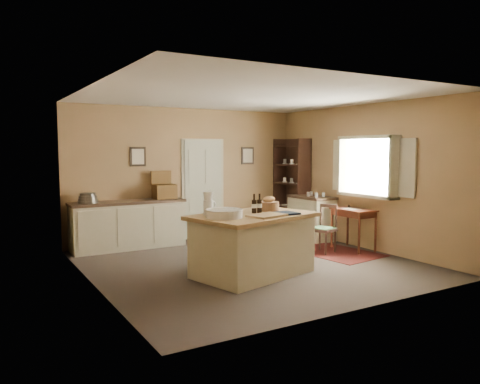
% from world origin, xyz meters
% --- Properties ---
extents(ground, '(5.00, 5.00, 0.00)m').
position_xyz_m(ground, '(0.00, 0.00, 0.00)').
color(ground, '#4C413A').
rests_on(ground, ground).
extents(wall_back, '(5.00, 0.10, 2.70)m').
position_xyz_m(wall_back, '(0.00, 2.50, 1.35)').
color(wall_back, '#99764D').
rests_on(wall_back, ground).
extents(wall_front, '(5.00, 0.10, 2.70)m').
position_xyz_m(wall_front, '(0.00, -2.50, 1.35)').
color(wall_front, '#99764D').
rests_on(wall_front, ground).
extents(wall_left, '(0.10, 5.00, 2.70)m').
position_xyz_m(wall_left, '(-2.50, 0.00, 1.35)').
color(wall_left, '#99764D').
rests_on(wall_left, ground).
extents(wall_right, '(0.10, 5.00, 2.70)m').
position_xyz_m(wall_right, '(2.50, 0.00, 1.35)').
color(wall_right, '#99764D').
rests_on(wall_right, ground).
extents(ceiling, '(5.00, 5.00, 0.00)m').
position_xyz_m(ceiling, '(0.00, 0.00, 2.70)').
color(ceiling, silver).
rests_on(ceiling, wall_back).
extents(door, '(0.97, 0.06, 2.11)m').
position_xyz_m(door, '(0.35, 2.47, 1.05)').
color(door, '#B2B49A').
rests_on(door, ground).
extents(framed_prints, '(2.82, 0.02, 0.38)m').
position_xyz_m(framed_prints, '(0.20, 2.48, 1.72)').
color(framed_prints, black).
rests_on(framed_prints, ground).
extents(window, '(0.25, 1.99, 1.12)m').
position_xyz_m(window, '(2.42, -0.20, 1.55)').
color(window, '#BCB599').
rests_on(window, ground).
extents(work_island, '(2.01, 1.56, 1.20)m').
position_xyz_m(work_island, '(-0.33, -0.58, 0.48)').
color(work_island, '#BCB599').
rests_on(work_island, ground).
extents(sideboard, '(2.12, 0.60, 1.18)m').
position_xyz_m(sideboard, '(-1.34, 2.20, 0.48)').
color(sideboard, '#BCB599').
rests_on(sideboard, ground).
extents(rug, '(1.30, 1.73, 0.01)m').
position_xyz_m(rug, '(1.75, -0.05, 0.00)').
color(rug, '#420E0D').
rests_on(rug, ground).
extents(writing_desk, '(0.49, 0.80, 0.82)m').
position_xyz_m(writing_desk, '(2.20, -0.05, 0.66)').
color(writing_desk, '#3A160C').
rests_on(writing_desk, ground).
extents(desk_chair, '(0.50, 0.50, 0.85)m').
position_xyz_m(desk_chair, '(1.55, 0.03, 0.42)').
color(desk_chair, black).
rests_on(desk_chair, ground).
extents(right_cabinet, '(0.56, 1.00, 0.99)m').
position_xyz_m(right_cabinet, '(2.20, 1.15, 0.46)').
color(right_cabinet, '#BCB599').
rests_on(right_cabinet, ground).
extents(shelving_unit, '(0.36, 0.94, 2.09)m').
position_xyz_m(shelving_unit, '(2.35, 2.00, 1.04)').
color(shelving_unit, black).
rests_on(shelving_unit, ground).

